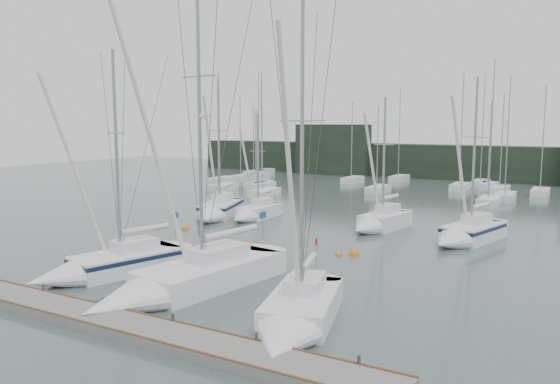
% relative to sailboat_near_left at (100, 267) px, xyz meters
% --- Properties ---
extents(ground, '(160.00, 160.00, 0.00)m').
position_rel_sailboat_near_left_xyz_m(ground, '(6.46, 0.19, -0.56)').
color(ground, '#445350').
rests_on(ground, ground).
extents(dock, '(24.00, 2.00, 0.40)m').
position_rel_sailboat_near_left_xyz_m(dock, '(6.46, -4.81, -0.36)').
color(dock, slate).
rests_on(dock, ground).
extents(far_treeline, '(90.00, 4.00, 5.00)m').
position_rel_sailboat_near_left_xyz_m(far_treeline, '(6.46, 62.19, 1.94)').
color(far_treeline, black).
rests_on(far_treeline, ground).
extents(far_building_left, '(12.00, 3.00, 8.00)m').
position_rel_sailboat_near_left_xyz_m(far_building_left, '(-13.54, 60.19, 3.44)').
color(far_building_left, black).
rests_on(far_building_left, ground).
extents(mast_forest, '(59.99, 27.63, 14.85)m').
position_rel_sailboat_near_left_xyz_m(mast_forest, '(0.70, 45.18, -0.06)').
color(mast_forest, silver).
rests_on(mast_forest, ground).
extents(sailboat_near_left, '(5.01, 9.04, 13.14)m').
position_rel_sailboat_near_left_xyz_m(sailboat_near_left, '(0.00, 0.00, 0.00)').
color(sailboat_near_left, silver).
rests_on(sailboat_near_left, ground).
extents(sailboat_near_center, '(5.00, 12.00, 17.98)m').
position_rel_sailboat_near_left_xyz_m(sailboat_near_center, '(5.59, -0.56, 0.02)').
color(sailboat_near_center, silver).
rests_on(sailboat_near_center, ground).
extents(sailboat_near_right, '(4.71, 8.42, 14.24)m').
position_rel_sailboat_near_left_xyz_m(sailboat_near_right, '(12.80, -1.57, -0.04)').
color(sailboat_near_right, silver).
rests_on(sailboat_near_right, ground).
extents(sailboat_mid_a, '(5.10, 8.72, 12.68)m').
position_rel_sailboat_near_left_xyz_m(sailboat_mid_a, '(-5.45, 17.90, 0.07)').
color(sailboat_mid_a, silver).
rests_on(sailboat_mid_a, ground).
extents(sailboat_mid_b, '(2.47, 6.61, 9.76)m').
position_rel_sailboat_near_left_xyz_m(sailboat_mid_b, '(-2.44, 19.11, -0.06)').
color(sailboat_mid_b, silver).
rests_on(sailboat_mid_b, ground).
extents(sailboat_mid_c, '(3.42, 7.03, 11.00)m').
position_rel_sailboat_near_left_xyz_m(sailboat_mid_c, '(8.57, 19.75, 0.01)').
color(sailboat_mid_c, silver).
rests_on(sailboat_mid_c, ground).
extents(sailboat_mid_d, '(4.45, 8.00, 12.27)m').
position_rel_sailboat_near_left_xyz_m(sailboat_mid_d, '(15.38, 18.47, 0.04)').
color(sailboat_mid_d, silver).
rests_on(sailboat_mid_d, ground).
extents(buoy_a, '(0.49, 0.49, 0.49)m').
position_rel_sailboat_near_left_xyz_m(buoy_a, '(2.47, 10.93, -0.56)').
color(buoy_a, orange).
rests_on(buoy_a, ground).
extents(buoy_b, '(0.68, 0.68, 0.68)m').
position_rel_sailboat_near_left_xyz_m(buoy_b, '(10.00, 11.65, -0.56)').
color(buoy_b, orange).
rests_on(buoy_b, ground).
extents(buoy_c, '(0.61, 0.61, 0.61)m').
position_rel_sailboat_near_left_xyz_m(buoy_c, '(-4.68, 12.83, -0.56)').
color(buoy_c, orange).
rests_on(buoy_c, ground).
extents(seagull, '(0.88, 0.43, 0.18)m').
position_rel_sailboat_near_left_xyz_m(seagull, '(6.00, 1.44, 8.08)').
color(seagull, white).
rests_on(seagull, ground).
extents(buoy_d, '(0.48, 0.48, 0.48)m').
position_rel_sailboat_near_left_xyz_m(buoy_d, '(9.20, 11.04, -0.56)').
color(buoy_d, orange).
rests_on(buoy_d, ground).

